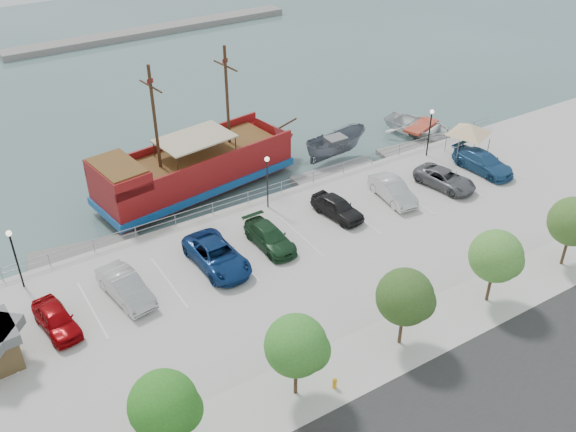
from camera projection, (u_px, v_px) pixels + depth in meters
ground at (315, 261)px, 44.66m from camera, size 160.00×160.00×0.00m
street at (491, 406)px, 32.72m from camera, size 100.00×8.00×0.04m
sidewalk at (412, 336)px, 36.99m from camera, size 100.00×4.00×0.05m
seawall_railing at (259, 193)px, 49.38m from camera, size 50.00×0.06×1.00m
far_shore at (153, 31)px, 88.04m from camera, size 40.00×3.00×0.80m
pirate_ship at (209, 164)px, 52.34m from camera, size 19.17×7.71×11.95m
patrol_boat at (335, 148)px, 56.57m from camera, size 6.36×2.60×2.43m
speedboat at (421, 129)px, 60.83m from camera, size 7.18×8.41×1.47m
dock_west at (86, 252)px, 45.19m from camera, size 7.93×3.50×0.44m
dock_mid at (335, 173)px, 54.73m from camera, size 7.78×2.44×0.44m
dock_east at (415, 148)px, 58.72m from camera, size 7.45×2.77×0.42m
canopy_tent at (470, 124)px, 53.92m from camera, size 5.69×5.69×3.59m
fire_hydrant at (335, 383)px, 33.52m from camera, size 0.25×0.25×0.71m
lamp_post_left at (13, 249)px, 39.17m from camera, size 0.36×0.36×4.28m
lamp_post_mid at (267, 173)px, 47.14m from camera, size 0.36×0.36×4.28m
lamp_post_right at (430, 124)px, 54.23m from camera, size 0.36×0.36×4.28m
tree_b at (167, 406)px, 28.57m from camera, size 3.30×3.20×5.00m
tree_c at (299, 347)px, 31.67m from camera, size 3.30×3.20×5.00m
tree_d at (408, 298)px, 34.77m from camera, size 3.30×3.20×5.00m
tree_e at (498, 257)px, 37.87m from camera, size 3.30×3.20×5.00m
tree_f at (575, 223)px, 40.96m from camera, size 3.30×3.20×5.00m
parked_car_a at (56, 319)px, 37.12m from camera, size 2.26×4.48×1.46m
parked_car_b at (126, 287)px, 39.47m from camera, size 2.45×5.14×1.62m
parked_car_c at (217, 256)px, 42.17m from camera, size 2.93×5.96×1.63m
parked_car_d at (270, 237)px, 44.14m from camera, size 2.10×4.92×1.41m
parked_car_e at (337, 207)px, 47.29m from camera, size 2.46×4.69×1.52m
parked_car_f at (393, 190)px, 49.28m from camera, size 2.17×4.94×1.58m
parked_car_g at (445, 179)px, 50.94m from camera, size 3.31×5.42×1.40m
parked_car_h at (483, 162)px, 53.10m from camera, size 2.67×5.66×1.60m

